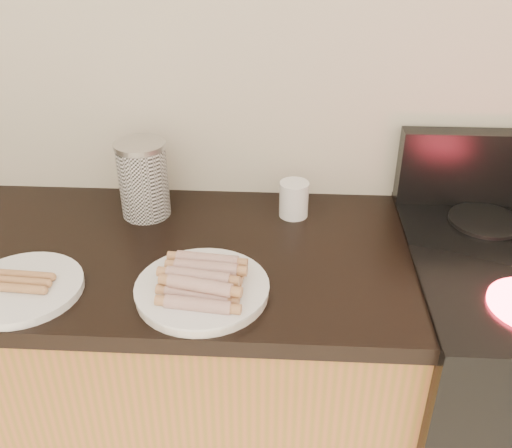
# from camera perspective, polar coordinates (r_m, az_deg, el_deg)

# --- Properties ---
(wall_back) EXTENTS (4.00, 0.04, 2.60)m
(wall_back) POSITION_cam_1_polar(r_m,az_deg,el_deg) (1.48, -0.81, 17.16)
(wall_back) COLOR silver
(wall_back) RESTS_ON ground
(burner_far_left) EXTENTS (0.18, 0.18, 0.01)m
(burner_far_left) POSITION_cam_1_polar(r_m,az_deg,el_deg) (1.56, 21.91, 0.32)
(burner_far_left) COLOR black
(burner_far_left) RESTS_ON stove
(main_plate) EXTENTS (0.32, 0.32, 0.02)m
(main_plate) POSITION_cam_1_polar(r_m,az_deg,el_deg) (1.22, -5.39, -6.65)
(main_plate) COLOR white
(main_plate) RESTS_ON counter_slab
(side_plate) EXTENTS (0.29, 0.29, 0.02)m
(side_plate) POSITION_cam_1_polar(r_m,az_deg,el_deg) (1.32, -22.34, -5.97)
(side_plate) COLOR silver
(side_plate) RESTS_ON counter_slab
(hotdog_pile) EXTENTS (0.14, 0.21, 0.05)m
(hotdog_pile) POSITION_cam_1_polar(r_m,az_deg,el_deg) (1.20, -5.47, -5.37)
(hotdog_pile) COLOR #99382A
(hotdog_pile) RESTS_ON main_plate
(plain_sausages) EXTENTS (0.12, 0.07, 0.02)m
(plain_sausages) POSITION_cam_1_polar(r_m,az_deg,el_deg) (1.31, -22.50, -5.32)
(plain_sausages) COLOR #CA7836
(plain_sausages) RESTS_ON side_plate
(canister) EXTENTS (0.13, 0.13, 0.20)m
(canister) POSITION_cam_1_polar(r_m,az_deg,el_deg) (1.49, -11.20, 4.42)
(canister) COLOR white
(canister) RESTS_ON counter_slab
(mug) EXTENTS (0.08, 0.08, 0.09)m
(mug) POSITION_cam_1_polar(r_m,az_deg,el_deg) (1.48, 3.81, 2.49)
(mug) COLOR white
(mug) RESTS_ON counter_slab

